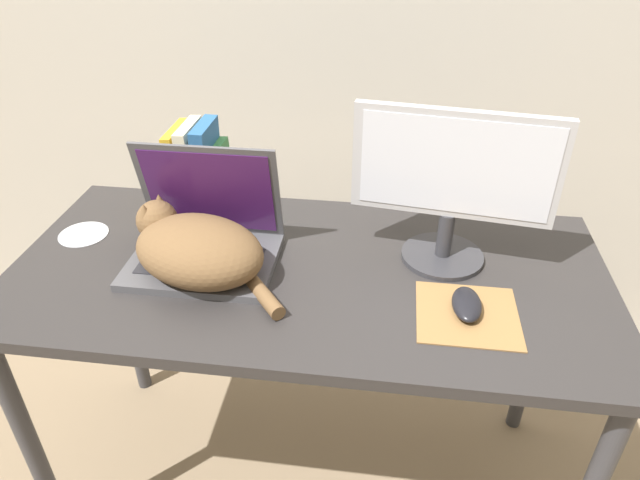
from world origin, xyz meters
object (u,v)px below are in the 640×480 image
external_monitor (453,182)px  book_row (200,171)px  computer_mouse (467,304)px  cat (196,248)px  cd_disc (84,234)px  laptop (205,239)px

external_monitor → book_row: size_ratio=1.81×
external_monitor → computer_mouse: size_ratio=3.90×
external_monitor → book_row: bearing=166.6°
cat → cd_disc: (-0.34, 0.12, -0.07)m
cat → external_monitor: 0.57m
book_row → cd_disc: book_row is taller
book_row → computer_mouse: bearing=-27.0°
external_monitor → cd_disc: 0.90m
computer_mouse → book_row: book_row is taller
cd_disc → book_row: bearing=31.8°
laptop → cat: size_ratio=0.86×
laptop → computer_mouse: laptop is taller
cat → cd_disc: 0.37m
cat → computer_mouse: 0.59m
cd_disc → computer_mouse: bearing=-10.6°
laptop → cat: bearing=-87.5°
laptop → computer_mouse: 0.60m
cat → computer_mouse: (0.58, -0.05, -0.05)m
laptop → cat: (0.00, -0.07, 0.02)m
book_row → cd_disc: (-0.26, -0.16, -0.11)m
external_monitor → book_row: external_monitor is taller
laptop → computer_mouse: (0.58, -0.12, -0.03)m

